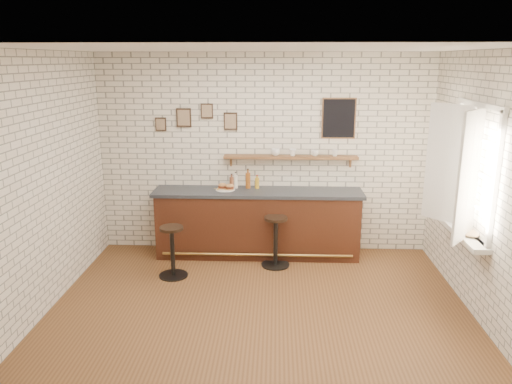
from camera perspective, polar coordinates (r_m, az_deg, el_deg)
ground at (r=6.16m, az=0.37°, el=-13.07°), size 5.00×5.00×0.00m
bar_counter at (r=7.53m, az=0.21°, el=-3.55°), size 3.10×0.65×1.01m
sandwich_plate at (r=7.43m, az=-3.52°, el=0.29°), size 0.28×0.28×0.01m
ciabatta_sandwich at (r=7.42m, az=-3.44°, el=0.64°), size 0.25×0.16×0.08m
potato_chips at (r=7.43m, az=-3.63°, el=0.34°), size 0.27×0.17×0.00m
bitters_bottle_brown at (r=7.52m, az=-2.79°, el=1.13°), size 0.07×0.07×0.22m
bitters_bottle_white at (r=7.52m, az=-2.33°, el=1.20°), size 0.06×0.06×0.25m
bitters_bottle_amber at (r=7.50m, az=-0.93°, el=1.36°), size 0.07×0.07×0.30m
condiment_bottle_yellow at (r=7.50m, az=0.12°, el=1.07°), size 0.06×0.06×0.20m
bar_stool_left at (r=6.92m, az=-9.53°, el=-6.55°), size 0.40×0.40×0.71m
bar_stool_right at (r=7.17m, az=2.26°, el=-5.47°), size 0.41×0.41×0.74m
wall_shelf at (r=7.47m, az=3.98°, el=3.99°), size 2.00×0.18×0.18m
shelf_cup_a at (r=7.46m, az=2.25°, el=4.57°), size 0.18×0.18×0.10m
shelf_cup_b at (r=7.46m, az=4.23°, el=4.54°), size 0.14×0.14×0.10m
shelf_cup_c at (r=7.48m, az=6.74°, el=4.44°), size 0.13×0.13×0.09m
shelf_cup_d at (r=7.51m, az=9.02°, el=4.42°), size 0.12×0.12×0.09m
back_wall_decor at (r=7.46m, az=2.69°, el=8.40°), size 2.96×0.02×0.56m
window_sill at (r=6.46m, az=22.34°, el=-4.18°), size 0.20×1.35×0.06m
casement_window at (r=6.26m, az=22.64°, el=2.32°), size 0.40×1.30×1.56m
book_lower at (r=6.28m, az=22.74°, el=-4.38°), size 0.20×0.24×0.02m
book_upper at (r=6.29m, az=22.73°, el=-4.18°), size 0.29×0.30×0.02m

